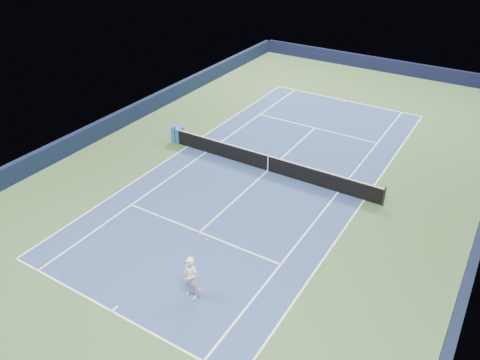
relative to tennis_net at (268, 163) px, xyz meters
The scene contains 18 objects.
ground 0.50m from the tennis_net, ahead, with size 40.00×40.00×0.00m, color #324F2B.
wall_far 19.83m from the tennis_net, 90.00° to the left, with size 22.00×0.35×1.10m, color black.
wall_left 10.83m from the tennis_net, behind, with size 0.35×40.00×1.10m, color #101932.
court_surface 0.50m from the tennis_net, ahead, with size 10.97×23.77×0.01m, color navy.
baseline_far 11.90m from the tennis_net, 90.00° to the left, with size 10.97×0.08×0.00m, color white.
baseline_near 11.90m from the tennis_net, 90.00° to the right, with size 10.97×0.08×0.00m, color white.
sideline_doubles_right 5.51m from the tennis_net, ahead, with size 0.08×23.77×0.00m, color white.
sideline_doubles_left 5.51m from the tennis_net, behind, with size 0.08×23.77×0.00m, color white.
sideline_singles_right 4.14m from the tennis_net, ahead, with size 0.08×23.77×0.00m, color white.
sideline_singles_left 4.14m from the tennis_net, behind, with size 0.08×23.77×0.00m, color white.
service_line_far 6.42m from the tennis_net, 90.00° to the left, with size 8.23×0.08×0.00m, color white.
service_line_near 6.42m from the tennis_net, 90.00° to the right, with size 8.23×0.08×0.00m, color white.
center_service_line 0.50m from the tennis_net, ahead, with size 0.08×12.80×0.00m, color white.
center_mark_far 11.75m from the tennis_net, 90.00° to the left, with size 0.08×0.30×0.00m, color white.
center_mark_near 11.75m from the tennis_net, 90.00° to the right, with size 0.08×0.30×0.00m, color white.
tennis_net is the anchor object (origin of this frame).
sponsor_cube 6.40m from the tennis_net, behind, with size 0.64×0.57×0.96m.
tennis_player 9.94m from the tennis_net, 78.09° to the right, with size 0.82×1.27×2.12m.
Camera 1 is at (10.30, -19.66, 13.11)m, focal length 35.00 mm.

